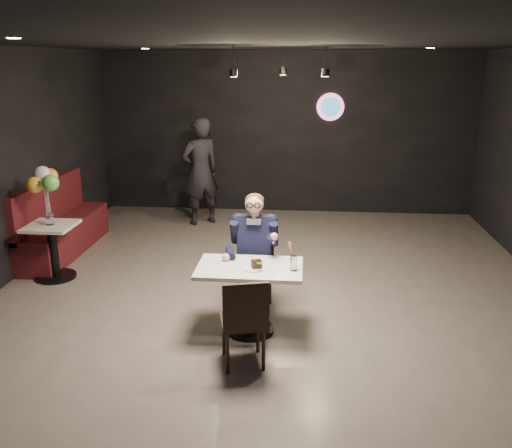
# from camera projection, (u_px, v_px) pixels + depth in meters

# --- Properties ---
(floor) EXTENTS (9.00, 9.00, 0.00)m
(floor) POSITION_uv_depth(u_px,v_px,m) (270.00, 311.00, 6.34)
(floor) COLOR slate
(floor) RESTS_ON ground
(wall_sign) EXTENTS (0.50, 0.06, 0.50)m
(wall_sign) POSITION_uv_depth(u_px,v_px,m) (330.00, 107.00, 9.95)
(wall_sign) COLOR pink
(wall_sign) RESTS_ON floor
(pendant_lights) EXTENTS (1.40, 1.20, 0.36)m
(pendant_lights) POSITION_uv_depth(u_px,v_px,m) (281.00, 56.00, 7.41)
(pendant_lights) COLOR black
(pendant_lights) RESTS_ON floor
(main_table) EXTENTS (1.10, 0.70, 0.75)m
(main_table) POSITION_uv_depth(u_px,v_px,m) (250.00, 299.00, 5.76)
(main_table) COLOR white
(main_table) RESTS_ON floor
(chair_far) EXTENTS (0.42, 0.46, 0.92)m
(chair_far) POSITION_uv_depth(u_px,v_px,m) (255.00, 273.00, 6.26)
(chair_far) COLOR black
(chair_far) RESTS_ON floor
(chair_near) EXTENTS (0.52, 0.55, 0.92)m
(chair_near) POSITION_uv_depth(u_px,v_px,m) (243.00, 319.00, 5.13)
(chair_near) COLOR black
(chair_near) RESTS_ON floor
(seated_man) EXTENTS (0.60, 0.80, 1.44)m
(seated_man) POSITION_uv_depth(u_px,v_px,m) (255.00, 251.00, 6.19)
(seated_man) COLOR black
(seated_man) RESTS_ON floor
(dessert_plate) EXTENTS (0.22, 0.22, 0.01)m
(dessert_plate) POSITION_uv_depth(u_px,v_px,m) (254.00, 269.00, 5.57)
(dessert_plate) COLOR white
(dessert_plate) RESTS_ON main_table
(cake_slice) EXTENTS (0.12, 0.11, 0.07)m
(cake_slice) POSITION_uv_depth(u_px,v_px,m) (257.00, 264.00, 5.57)
(cake_slice) COLOR black
(cake_slice) RESTS_ON dessert_plate
(mint_leaf) EXTENTS (0.06, 0.04, 0.01)m
(mint_leaf) POSITION_uv_depth(u_px,v_px,m) (260.00, 263.00, 5.49)
(mint_leaf) COLOR #297E37
(mint_leaf) RESTS_ON cake_slice
(sundae_glass) EXTENTS (0.07, 0.07, 0.16)m
(sundae_glass) POSITION_uv_depth(u_px,v_px,m) (294.00, 263.00, 5.52)
(sundae_glass) COLOR silver
(sundae_glass) RESTS_ON main_table
(wafer_cone) EXTENTS (0.07, 0.07, 0.12)m
(wafer_cone) POSITION_uv_depth(u_px,v_px,m) (291.00, 247.00, 5.50)
(wafer_cone) COLOR tan
(wafer_cone) RESTS_ON sundae_glass
(booth_bench) EXTENTS (0.55, 2.21, 1.10)m
(booth_bench) POSITION_uv_depth(u_px,v_px,m) (63.00, 218.00, 8.14)
(booth_bench) COLOR #450E14
(booth_bench) RESTS_ON floor
(side_table) EXTENTS (0.61, 0.61, 0.76)m
(side_table) POSITION_uv_depth(u_px,v_px,m) (53.00, 251.00, 7.21)
(side_table) COLOR white
(side_table) RESTS_ON floor
(balloon_vase) EXTENTS (0.10, 0.10, 0.16)m
(balloon_vase) POSITION_uv_depth(u_px,v_px,m) (50.00, 219.00, 7.08)
(balloon_vase) COLOR silver
(balloon_vase) RESTS_ON side_table
(balloon_bunch) EXTENTS (0.39, 0.39, 0.64)m
(balloon_bunch) POSITION_uv_depth(u_px,v_px,m) (46.00, 190.00, 6.96)
(balloon_bunch) COLOR gold
(balloon_bunch) RESTS_ON balloon_vase
(passerby) EXTENTS (0.82, 0.77, 1.89)m
(passerby) POSITION_uv_depth(u_px,v_px,m) (201.00, 172.00, 9.52)
(passerby) COLOR black
(passerby) RESTS_ON floor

